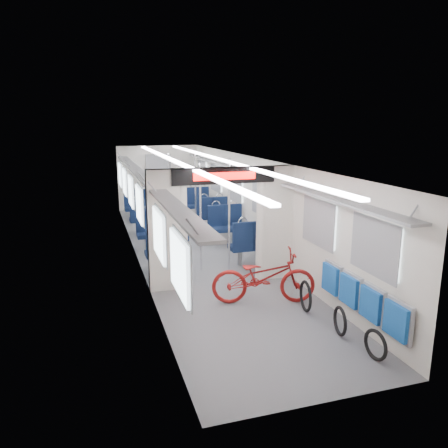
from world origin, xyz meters
The scene contains 14 objects.
carriage centered at (0.00, -0.27, 1.50)m, with size 12.00×12.02×2.31m.
bicycle centered at (0.40, -3.14, 0.48)m, with size 0.64×1.82×0.96m, color maroon.
flip_bench centered at (1.35, -4.64, 0.58)m, with size 0.12×2.13×0.55m.
bike_hoop_a centered at (1.11, -5.37, 0.19)m, with size 0.44×0.44×0.05m, color black.
bike_hoop_b centered at (1.03, -4.62, 0.20)m, with size 0.45×0.45×0.05m, color black.
bike_hoop_c centered at (0.94, -3.69, 0.24)m, with size 0.54×0.54×0.05m, color black.
seat_bay_near_left centered at (-0.93, -0.14, 0.54)m, with size 0.90×2.04×1.09m.
seat_bay_near_right centered at (0.93, -0.16, 0.56)m, with size 0.93×2.18×1.13m.
seat_bay_far_left centered at (-0.93, 3.34, 0.55)m, with size 0.92×2.10×1.11m.
seat_bay_far_right centered at (0.93, 3.16, 0.55)m, with size 0.93×2.15×1.12m.
stanchion_near_left centered at (-0.22, -1.13, 1.15)m, with size 0.04×0.04×2.30m, color silver.
stanchion_near_right centered at (0.36, -1.29, 1.15)m, with size 0.05×0.05×2.30m, color silver.
stanchion_far_left centered at (-0.31, 2.04, 1.15)m, with size 0.04×0.04×2.30m, color silver.
stanchion_far_right centered at (0.33, 1.61, 1.15)m, with size 0.04×0.04×2.30m, color silver.
Camera 1 is at (-2.41, -9.85, 3.14)m, focal length 35.00 mm.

